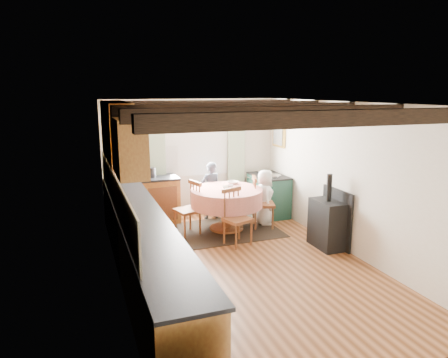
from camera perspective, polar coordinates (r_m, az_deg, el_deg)
name	(u,v)px	position (r m, az deg, el deg)	size (l,w,h in m)	color
floor	(242,264)	(6.34, 2.53, -11.67)	(3.60, 5.50, 0.00)	#9B6038
ceiling	(244,103)	(5.80, 2.76, 10.54)	(3.60, 5.50, 0.00)	white
wall_back	(192,158)	(8.51, -4.51, 2.96)	(3.60, 0.00, 2.40)	silver
wall_front	(369,258)	(3.70, 19.55, -10.33)	(3.60, 0.00, 2.40)	silver
wall_left	(116,198)	(5.54, -14.84, -2.52)	(0.00, 5.50, 2.40)	silver
wall_right	(347,178)	(6.84, 16.69, 0.17)	(0.00, 5.50, 2.40)	silver
beam_a	(325,119)	(4.04, 13.90, 8.15)	(3.60, 0.16, 0.16)	black
beam_b	(277,113)	(4.90, 7.33, 9.08)	(3.60, 0.16, 0.16)	black
beam_c	(244,109)	(5.80, 2.75, 9.65)	(3.60, 0.16, 0.16)	black
beam_d	(220,107)	(6.74, -0.59, 10.03)	(3.60, 0.16, 0.16)	black
beam_e	(202,105)	(7.69, -3.12, 10.30)	(3.60, 0.16, 0.16)	black
splash_left	(115,192)	(5.83, -14.92, -1.78)	(0.02, 4.50, 0.55)	beige
splash_back	(143,161)	(8.29, -11.15, 2.51)	(1.40, 0.02, 0.55)	beige
base_cabinet_left	(141,249)	(5.81, -11.43, -9.56)	(0.60, 5.30, 0.88)	#A57731
base_cabinet_back	(145,201)	(8.17, -10.96, -3.08)	(1.30, 0.60, 0.88)	#A57731
worktop_left	(141,217)	(5.65, -11.43, -5.20)	(0.64, 5.30, 0.04)	black
worktop_back	(144,179)	(8.04, -11.07, 0.04)	(1.30, 0.64, 0.04)	black
wall_cabinet_glass	(116,131)	(6.60, -14.73, 6.46)	(0.34, 1.80, 0.90)	#A57731
wall_cabinet_solid	(129,147)	(5.13, -13.05, 4.40)	(0.34, 0.90, 0.70)	#A57731
window_frame	(196,138)	(8.47, -3.87, 5.66)	(1.34, 0.03, 1.54)	white
window_pane	(196,138)	(8.47, -3.88, 5.66)	(1.20, 0.01, 1.40)	white
curtain_left	(157,166)	(8.27, -9.32, 1.85)	(0.35, 0.10, 2.10)	#A1B690
curtain_right	(236,161)	(8.74, 1.70, 2.57)	(0.35, 0.10, 2.10)	#A1B690
curtain_rod	(197,109)	(8.34, -3.77, 9.69)	(0.03, 0.03, 2.00)	black
wall_picture	(279,133)	(8.68, 7.65, 6.40)	(0.04, 0.50, 0.60)	gold
wall_plate	(239,132)	(8.76, 2.16, 6.55)	(0.30, 0.30, 0.02)	silver
rug	(227,230)	(7.74, 0.36, -7.09)	(1.89, 1.47, 0.01)	black
dining_table	(227,210)	(7.62, 0.36, -4.31)	(1.32, 1.32, 0.80)	#E2917F
chair_near	(238,217)	(6.91, 1.93, -5.35)	(0.41, 0.43, 0.97)	brown
chair_left	(187,208)	(7.43, -5.12, -4.09)	(0.42, 0.44, 0.97)	brown
chair_right	(263,202)	(7.81, 5.48, -3.22)	(0.42, 0.44, 0.99)	brown
aga_range	(268,195)	(8.61, 6.20, -2.18)	(0.61, 0.94, 0.87)	#1F4A3B
cast_iron_stove	(328,211)	(6.97, 14.23, -4.36)	(0.37, 0.62, 1.25)	black
child_far	(211,191)	(8.28, -1.86, -1.61)	(0.43, 0.28, 1.17)	#2A303C
child_right	(265,197)	(7.97, 5.67, -2.56)	(0.53, 0.34, 1.08)	silver
bowl_a	(233,183)	(7.92, 1.26, -0.49)	(0.21, 0.21, 0.05)	silver
bowl_b	(227,188)	(7.50, 0.48, -1.22)	(0.17, 0.17, 0.05)	silver
cup	(230,188)	(7.40, 0.88, -1.21)	(0.11, 0.11, 0.10)	silver
canister_tall	(126,173)	(7.92, -13.42, 0.82)	(0.15, 0.15, 0.25)	#262628
canister_wide	(151,172)	(8.04, -10.08, 0.91)	(0.17, 0.17, 0.19)	#262628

